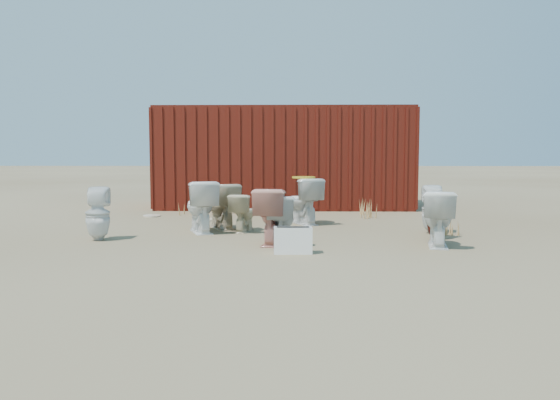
{
  "coord_description": "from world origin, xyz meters",
  "views": [
    {
      "loc": [
        0.21,
        -8.31,
        1.31
      ],
      "look_at": [
        0.0,
        0.6,
        0.55
      ],
      "focal_mm": 35.0,
      "sensor_mm": 36.0,
      "label": 1
    }
  ],
  "objects_px": {
    "toilet_front_pink": "(273,216)",
    "toilet_back_beige_left": "(222,206)",
    "shipping_container": "(284,158)",
    "loose_tank": "(293,240)",
    "toilet_back_beige_right": "(244,213)",
    "toilet_front_a": "(200,207)",
    "toilet_front_e": "(438,219)",
    "toilet_back_a": "(98,214)",
    "toilet_front_maroon": "(437,218)",
    "toilet_front_c": "(281,220)",
    "toilet_back_e": "(433,209)",
    "toilet_back_yellowlid": "(304,201)"
  },
  "relations": [
    {
      "from": "toilet_front_pink",
      "to": "toilet_back_yellowlid",
      "type": "xyz_separation_m",
      "value": [
        0.48,
        2.29,
        0.02
      ]
    },
    {
      "from": "toilet_back_beige_right",
      "to": "toilet_front_e",
      "type": "bearing_deg",
      "value": 167.35
    },
    {
      "from": "toilet_back_beige_left",
      "to": "loose_tank",
      "type": "distance_m",
      "value": 2.67
    },
    {
      "from": "toilet_front_pink",
      "to": "toilet_back_yellowlid",
      "type": "distance_m",
      "value": 2.34
    },
    {
      "from": "toilet_back_a",
      "to": "toilet_back_e",
      "type": "relative_size",
      "value": 1.02
    },
    {
      "from": "toilet_front_c",
      "to": "toilet_back_beige_right",
      "type": "height_order",
      "value": "toilet_front_c"
    },
    {
      "from": "toilet_back_e",
      "to": "loose_tank",
      "type": "relative_size",
      "value": 1.58
    },
    {
      "from": "toilet_front_e",
      "to": "toilet_back_yellowlid",
      "type": "relative_size",
      "value": 0.92
    },
    {
      "from": "toilet_front_a",
      "to": "toilet_back_a",
      "type": "distance_m",
      "value": 1.65
    },
    {
      "from": "toilet_back_beige_left",
      "to": "toilet_back_yellowlid",
      "type": "height_order",
      "value": "toilet_back_yellowlid"
    },
    {
      "from": "toilet_front_e",
      "to": "toilet_back_a",
      "type": "bearing_deg",
      "value": 6.22
    },
    {
      "from": "toilet_front_maroon",
      "to": "loose_tank",
      "type": "xyz_separation_m",
      "value": [
        -2.21,
        -1.27,
        -0.15
      ]
    },
    {
      "from": "toilet_front_pink",
      "to": "toilet_back_beige_right",
      "type": "relative_size",
      "value": 1.28
    },
    {
      "from": "toilet_front_a",
      "to": "toilet_front_pink",
      "type": "xyz_separation_m",
      "value": [
        1.25,
        -1.16,
        -0.02
      ]
    },
    {
      "from": "shipping_container",
      "to": "toilet_front_a",
      "type": "relative_size",
      "value": 6.97
    },
    {
      "from": "toilet_front_maroon",
      "to": "toilet_back_yellowlid",
      "type": "height_order",
      "value": "toilet_back_yellowlid"
    },
    {
      "from": "toilet_back_beige_right",
      "to": "toilet_front_a",
      "type": "bearing_deg",
      "value": 21.46
    },
    {
      "from": "toilet_front_e",
      "to": "toilet_back_e",
      "type": "distance_m",
      "value": 1.29
    },
    {
      "from": "toilet_front_e",
      "to": "toilet_back_e",
      "type": "bearing_deg",
      "value": -90.22
    },
    {
      "from": "toilet_back_beige_right",
      "to": "toilet_back_e",
      "type": "relative_size",
      "value": 0.81
    },
    {
      "from": "toilet_front_a",
      "to": "toilet_back_beige_left",
      "type": "distance_m",
      "value": 0.56
    },
    {
      "from": "toilet_front_maroon",
      "to": "toilet_back_a",
      "type": "relative_size",
      "value": 0.81
    },
    {
      "from": "toilet_front_pink",
      "to": "toilet_front_a",
      "type": "bearing_deg",
      "value": -32.64
    },
    {
      "from": "toilet_front_a",
      "to": "toilet_back_e",
      "type": "bearing_deg",
      "value": 159.0
    },
    {
      "from": "loose_tank",
      "to": "toilet_back_e",
      "type": "bearing_deg",
      "value": 37.01
    },
    {
      "from": "toilet_front_e",
      "to": "loose_tank",
      "type": "relative_size",
      "value": 1.58
    },
    {
      "from": "toilet_front_a",
      "to": "toilet_front_e",
      "type": "bearing_deg",
      "value": 139.58
    },
    {
      "from": "shipping_container",
      "to": "toilet_front_pink",
      "type": "xyz_separation_m",
      "value": [
        -0.07,
        -5.69,
        -0.79
      ]
    },
    {
      "from": "toilet_front_pink",
      "to": "toilet_back_beige_left",
      "type": "bearing_deg",
      "value": -49.46
    },
    {
      "from": "toilet_front_a",
      "to": "loose_tank",
      "type": "relative_size",
      "value": 1.72
    },
    {
      "from": "toilet_back_e",
      "to": "toilet_back_beige_left",
      "type": "bearing_deg",
      "value": -1.79
    },
    {
      "from": "toilet_front_pink",
      "to": "loose_tank",
      "type": "distance_m",
      "value": 0.82
    },
    {
      "from": "toilet_back_beige_right",
      "to": "toilet_back_yellowlid",
      "type": "relative_size",
      "value": 0.74
    },
    {
      "from": "shipping_container",
      "to": "toilet_back_beige_right",
      "type": "height_order",
      "value": "shipping_container"
    },
    {
      "from": "toilet_front_a",
      "to": "toilet_back_a",
      "type": "height_order",
      "value": "toilet_front_a"
    },
    {
      "from": "toilet_back_beige_left",
      "to": "toilet_front_pink",
      "type": "bearing_deg",
      "value": 91.87
    },
    {
      "from": "toilet_front_c",
      "to": "toilet_back_a",
      "type": "xyz_separation_m",
      "value": [
        -2.78,
        0.3,
        0.05
      ]
    },
    {
      "from": "toilet_front_maroon",
      "to": "toilet_back_e",
      "type": "bearing_deg",
      "value": -60.25
    },
    {
      "from": "toilet_front_maroon",
      "to": "toilet_back_beige_left",
      "type": "xyz_separation_m",
      "value": [
        -3.45,
        1.08,
        0.07
      ]
    },
    {
      "from": "toilet_back_beige_right",
      "to": "loose_tank",
      "type": "height_order",
      "value": "toilet_back_beige_right"
    },
    {
      "from": "toilet_front_c",
      "to": "toilet_back_e",
      "type": "relative_size",
      "value": 0.9
    },
    {
      "from": "toilet_front_a",
      "to": "toilet_front_c",
      "type": "xyz_separation_m",
      "value": [
        1.36,
        -1.16,
        -0.07
      ]
    },
    {
      "from": "toilet_front_e",
      "to": "toilet_front_a",
      "type": "bearing_deg",
      "value": -8.66
    },
    {
      "from": "toilet_back_a",
      "to": "toilet_back_beige_left",
      "type": "height_order",
      "value": "toilet_back_a"
    },
    {
      "from": "toilet_front_pink",
      "to": "toilet_back_yellowlid",
      "type": "height_order",
      "value": "toilet_back_yellowlid"
    },
    {
      "from": "toilet_front_pink",
      "to": "toilet_back_beige_left",
      "type": "xyz_separation_m",
      "value": [
        -0.95,
        1.63,
        -0.01
      ]
    },
    {
      "from": "toilet_front_pink",
      "to": "toilet_front_e",
      "type": "bearing_deg",
      "value": -173.08
    },
    {
      "from": "toilet_back_beige_right",
      "to": "toilet_front_c",
      "type": "bearing_deg",
      "value": 130.57
    },
    {
      "from": "loose_tank",
      "to": "toilet_back_beige_left",
      "type": "bearing_deg",
      "value": 115.65
    },
    {
      "from": "loose_tank",
      "to": "toilet_back_a",
      "type": "bearing_deg",
      "value": 158.68
    }
  ]
}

